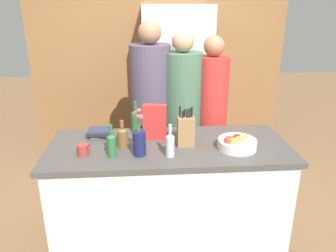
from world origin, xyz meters
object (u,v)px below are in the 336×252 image
object	(u,v)px
refrigerator	(176,92)
person_in_blue	(182,110)
book_stack	(100,133)
bottle_vinegar	(122,137)
person_at_sink	(151,106)
bottle_oil	(170,144)
coffee_mug	(83,150)
person_in_red_tee	(211,111)
fruit_bowl	(236,143)
cereal_box	(155,122)
flower_vase	(139,140)
knife_block	(186,131)
bottle_wine	(112,144)
bottle_water	(136,120)

from	to	relation	value
refrigerator	person_in_blue	bearing A→B (deg)	-90.66
book_stack	person_in_blue	bearing A→B (deg)	33.13
bottle_vinegar	person_at_sink	bearing A→B (deg)	71.97
bottle_oil	bottle_vinegar	size ratio (longest dim) A/B	1.12
coffee_mug	person_in_red_tee	size ratio (longest dim) A/B	0.06
fruit_bowl	cereal_box	world-z (taller)	cereal_box
book_stack	person_at_sink	bearing A→B (deg)	48.75
refrigerator	book_stack	distance (m)	1.38
flower_vase	person_at_sink	size ratio (longest dim) A/B	0.20
book_stack	cereal_box	bearing A→B (deg)	-9.65
book_stack	bottle_oil	distance (m)	0.68
person_in_blue	person_in_red_tee	xyz separation A→B (m)	(0.29, 0.02, -0.02)
refrigerator	coffee_mug	bearing A→B (deg)	-118.44
cereal_box	book_stack	xyz separation A→B (m)	(-0.45, 0.08, -0.11)
person_in_blue	person_in_red_tee	bearing A→B (deg)	-19.48
bottle_vinegar	person_in_red_tee	xyz separation A→B (m)	(0.82, 0.73, -0.05)
coffee_mug	book_stack	world-z (taller)	coffee_mug
knife_block	bottle_wine	xyz separation A→B (m)	(-0.55, -0.16, -0.02)
cereal_box	bottle_wine	world-z (taller)	cereal_box
book_stack	bottle_water	xyz separation A→B (m)	(0.29, 0.09, 0.07)
fruit_bowl	person_in_blue	world-z (taller)	person_in_blue
cereal_box	person_in_red_tee	xyz separation A→B (m)	(0.57, 0.57, -0.11)
bottle_vinegar	person_in_blue	size ratio (longest dim) A/B	0.13
bottle_water	refrigerator	bearing A→B (deg)	67.58
knife_block	bottle_vinegar	bearing A→B (deg)	-178.89
refrigerator	person_in_red_tee	xyz separation A→B (m)	(0.28, -0.67, -0.02)
coffee_mug	bottle_wine	distance (m)	0.22
knife_block	person_at_sink	size ratio (longest dim) A/B	0.17
flower_vase	person_in_blue	xyz separation A→B (m)	(0.40, 0.85, -0.06)
book_stack	person_in_red_tee	xyz separation A→B (m)	(1.02, 0.50, 0.00)
knife_block	person_in_blue	bearing A→B (deg)	85.83
book_stack	bottle_oil	world-z (taller)	bottle_oil
bottle_vinegar	person_at_sink	distance (m)	0.76
fruit_bowl	bottle_vinegar	distance (m)	0.86
bottle_water	bottle_wine	bearing A→B (deg)	-109.27
person_in_red_tee	person_in_blue	bearing A→B (deg)	-157.02
person_at_sink	person_in_red_tee	xyz separation A→B (m)	(0.59, 0.01, -0.07)
fruit_bowl	person_at_sink	size ratio (longest dim) A/B	0.16
bottle_wine	knife_block	bearing A→B (deg)	16.01
coffee_mug	bottle_vinegar	xyz separation A→B (m)	(0.28, 0.11, 0.04)
person_at_sink	fruit_bowl	bearing A→B (deg)	-59.06
flower_vase	bottle_wine	xyz separation A→B (m)	(-0.20, -0.01, -0.02)
bottle_oil	bottle_water	bearing A→B (deg)	116.64
book_stack	person_in_red_tee	bearing A→B (deg)	25.99
bottle_water	person_at_sink	size ratio (longest dim) A/B	0.15
person_at_sink	book_stack	bearing A→B (deg)	-138.00
knife_block	cereal_box	world-z (taller)	knife_block
bottle_water	person_in_blue	xyz separation A→B (m)	(0.44, 0.39, -0.05)
knife_block	bottle_water	world-z (taller)	knife_block
fruit_bowl	person_in_red_tee	xyz separation A→B (m)	(-0.03, 0.81, -0.01)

